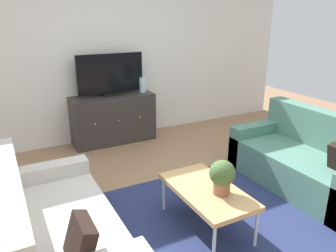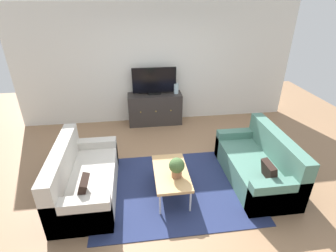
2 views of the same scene
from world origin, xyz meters
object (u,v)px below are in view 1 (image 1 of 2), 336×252
object	(u,v)px
coffee_table	(207,192)
flat_screen_tv	(110,75)
potted_plant	(222,176)
couch_right_side	(309,163)
glass_vase	(143,85)
tv_console	(113,119)
couch_left_side	(49,237)

from	to	relation	value
coffee_table	flat_screen_tv	xyz separation A→B (m)	(-0.02, 2.53, 0.67)
potted_plant	flat_screen_tv	bearing A→B (deg)	91.93
couch_right_side	potted_plant	size ratio (longest dim) A/B	5.33
flat_screen_tv	glass_vase	distance (m)	0.54
coffee_table	glass_vase	bearing A→B (deg)	79.16
potted_plant	tv_console	size ratio (longest dim) A/B	0.25
coffee_table	couch_left_side	bearing A→B (deg)	174.29
flat_screen_tv	tv_console	bearing A→B (deg)	-90.00
tv_console	flat_screen_tv	size ratio (longest dim) A/B	1.25
tv_console	couch_right_side	bearing A→B (deg)	-57.13
potted_plant	glass_vase	world-z (taller)	glass_vase
couch_right_side	tv_console	size ratio (longest dim) A/B	1.33
flat_screen_tv	coffee_table	bearing A→B (deg)	-89.45
coffee_table	glass_vase	world-z (taller)	glass_vase
tv_console	couch_left_side	bearing A→B (deg)	-119.44
potted_plant	couch_left_side	bearing A→B (deg)	169.69
coffee_table	glass_vase	distance (m)	2.60
couch_left_side	tv_console	xyz separation A→B (m)	(1.34, 2.37, 0.09)
coffee_table	potted_plant	bearing A→B (deg)	-62.21
coffee_table	couch_right_side	bearing A→B (deg)	5.16
flat_screen_tv	glass_vase	bearing A→B (deg)	-2.27
tv_console	glass_vase	world-z (taller)	glass_vase
couch_left_side	tv_console	world-z (taller)	couch_left_side
couch_right_side	flat_screen_tv	bearing A→B (deg)	122.65
couch_left_side	flat_screen_tv	distance (m)	2.85
couch_right_side	flat_screen_tv	world-z (taller)	flat_screen_tv
potted_plant	tv_console	bearing A→B (deg)	91.94
couch_right_side	glass_vase	bearing A→B (deg)	113.43
couch_left_side	flat_screen_tv	xyz separation A→B (m)	(1.34, 2.39, 0.77)
potted_plant	glass_vase	bearing A→B (deg)	81.03
couch_left_side	potted_plant	xyz separation A→B (m)	(1.43, -0.26, 0.30)
couch_right_side	glass_vase	world-z (taller)	glass_vase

